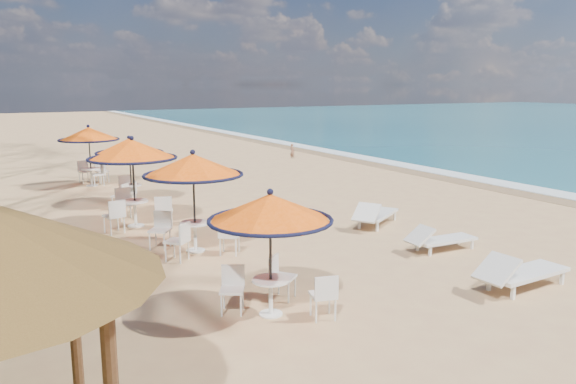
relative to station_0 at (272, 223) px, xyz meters
name	(u,v)px	position (x,y,z in m)	size (l,w,h in m)	color
ground	(462,266)	(4.89, 0.27, -1.64)	(160.00, 160.00, 0.00)	tan
foam_strip	(445,173)	(14.19, 10.27, -1.64)	(1.20, 140.00, 0.04)	white
wetsand_band	(430,175)	(13.29, 10.27, -1.64)	(1.40, 140.00, 0.02)	olive
station_0	(272,223)	(0.00, 0.00, 0.00)	(2.15, 2.15, 2.24)	black
station_1	(192,178)	(0.09, 4.21, 0.16)	(2.36, 2.36, 2.46)	black
station_2	(133,161)	(-0.52, 7.36, 0.24)	(2.46, 2.46, 2.57)	black
station_3	(129,154)	(0.10, 10.42, 0.05)	(2.21, 2.21, 2.31)	black
station_4	(90,141)	(-0.37, 14.77, 0.13)	(2.32, 2.40, 2.42)	black
lounger_near	(520,272)	(4.76, -1.30, -1.28)	(2.20, 0.78, 0.78)	silver
lounger_mid	(439,239)	(5.25, 1.40, -1.33)	(1.86, 0.67, 0.66)	silver
lounger_far	(375,214)	(5.41, 4.09, -1.29)	(2.12, 1.66, 0.75)	silver
person	(292,151)	(10.72, 18.20, -1.21)	(0.31, 0.20, 0.85)	#906249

